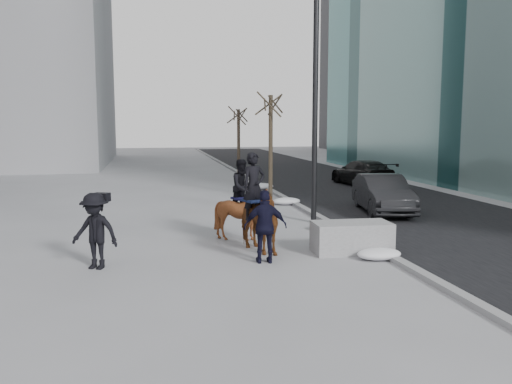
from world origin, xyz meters
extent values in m
plane|color=gray|center=(0.00, 0.00, 0.00)|extent=(120.00, 120.00, 0.00)
cube|color=black|center=(7.00, 10.00, 0.01)|extent=(8.00, 90.00, 0.01)
cube|color=gray|center=(3.00, 10.00, 0.06)|extent=(0.25, 90.00, 0.12)
cube|color=#949497|center=(2.30, 0.16, 0.40)|extent=(2.01, 1.06, 0.79)
imported|color=black|center=(5.72, 5.83, 0.70)|extent=(2.21, 4.47, 1.41)
imported|color=black|center=(8.34, 14.23, 0.68)|extent=(2.28, 4.82, 1.36)
imported|color=#4B200F|center=(-0.12, 0.72, 0.84)|extent=(1.52, 2.18, 1.68)
imported|color=black|center=(-0.12, 0.87, 1.69)|extent=(0.74, 0.61, 1.76)
cube|color=#0F1737|center=(-0.12, 0.87, 1.32)|extent=(0.64, 0.69, 0.06)
imported|color=#47270E|center=(-0.17, 2.12, 0.75)|extent=(1.66, 1.74, 1.51)
imported|color=black|center=(-0.17, 2.27, 1.52)|extent=(0.94, 0.85, 1.57)
cube|color=#12113E|center=(-0.17, 2.27, 1.19)|extent=(0.66, 0.70, 0.06)
imported|color=black|center=(-0.10, -0.42, 0.88)|extent=(1.07, 0.54, 1.75)
cylinder|color=#BE470B|center=(-0.15, 0.13, 1.15)|extent=(0.04, 0.18, 0.07)
imported|color=black|center=(-4.01, -0.19, 0.88)|extent=(1.31, 1.09, 1.75)
cube|color=black|center=(-3.86, 0.06, 1.62)|extent=(0.42, 0.36, 0.20)
cylinder|color=black|center=(2.60, 4.39, 4.50)|extent=(0.18, 0.18, 9.00)
ellipsoid|color=silver|center=(2.70, 13.54, 0.16)|extent=(1.26, 0.80, 0.32)
ellipsoid|color=silver|center=(2.70, 3.09, 0.14)|extent=(1.13, 0.72, 0.29)
ellipsoid|color=silver|center=(2.70, -0.67, 0.14)|extent=(1.11, 0.70, 0.28)
ellipsoid|color=silver|center=(2.70, 8.41, 0.14)|extent=(1.13, 0.72, 0.29)
camera|label=1|loc=(-2.77, -12.77, 3.34)|focal=38.00mm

